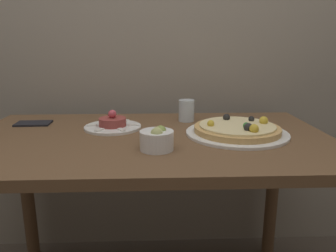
{
  "coord_description": "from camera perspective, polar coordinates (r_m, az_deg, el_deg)",
  "views": [
    {
      "loc": [
        0.02,
        -0.77,
        1.1
      ],
      "look_at": [
        0.07,
        0.37,
        0.8
      ],
      "focal_mm": 35.0,
      "sensor_mm": 36.0,
      "label": 1
    }
  ],
  "objects": [
    {
      "name": "dining_table",
      "position": [
        1.23,
        -3.13,
        -6.34
      ],
      "size": [
        1.33,
        0.77,
        0.76
      ],
      "color": "brown",
      "rests_on": "ground_plane"
    },
    {
      "name": "drinking_glass",
      "position": [
        1.42,
        3.23,
        2.7
      ],
      "size": [
        0.07,
        0.07,
        0.09
      ],
      "color": "silver",
      "rests_on": "dining_table"
    },
    {
      "name": "tartare_plate",
      "position": [
        1.32,
        -9.61,
        0.26
      ],
      "size": [
        0.22,
        0.22,
        0.07
      ],
      "color": "white",
      "rests_on": "dining_table"
    },
    {
      "name": "napkin",
      "position": [
        1.48,
        -22.39,
        0.42
      ],
      "size": [
        0.14,
        0.09,
        0.01
      ],
      "color": "black",
      "rests_on": "dining_table"
    },
    {
      "name": "small_bowl",
      "position": [
        1.04,
        -1.92,
        -2.23
      ],
      "size": [
        0.11,
        0.11,
        0.08
      ],
      "color": "white",
      "rests_on": "dining_table"
    },
    {
      "name": "pizza_plate",
      "position": [
        1.24,
        11.97,
        -0.67
      ],
      "size": [
        0.38,
        0.38,
        0.06
      ],
      "color": "white",
      "rests_on": "dining_table"
    }
  ]
}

